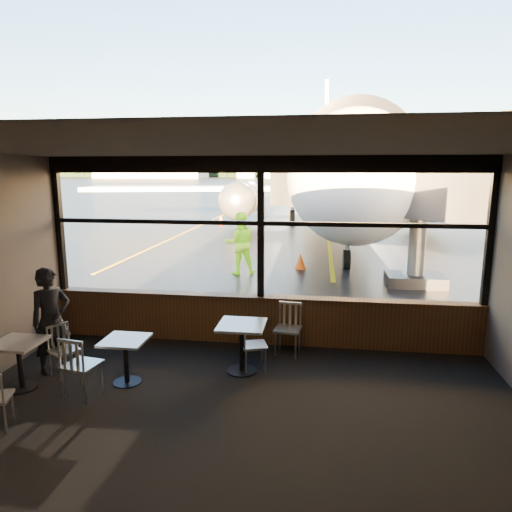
% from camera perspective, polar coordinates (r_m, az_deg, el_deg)
% --- Properties ---
extents(ground_plane, '(520.00, 520.00, 0.00)m').
position_cam_1_polar(ground_plane, '(128.23, 7.63, 9.12)').
color(ground_plane, black).
rests_on(ground_plane, ground).
extents(carpet_floor, '(8.00, 6.00, 0.01)m').
position_cam_1_polar(carpet_floor, '(6.21, -3.25, -20.80)').
color(carpet_floor, black).
rests_on(carpet_floor, ground).
extents(ceiling, '(8.00, 6.00, 0.04)m').
position_cam_1_polar(ceiling, '(5.30, -3.66, 13.38)').
color(ceiling, '#38332D').
rests_on(ceiling, ground).
extents(wall_back, '(8.00, 0.04, 3.50)m').
position_cam_1_polar(wall_back, '(2.86, -16.32, -21.43)').
color(wall_back, '#504640').
rests_on(wall_back, ground).
extents(window_sill, '(8.00, 0.28, 0.90)m').
position_cam_1_polar(window_sill, '(8.72, 0.59, -8.05)').
color(window_sill, '#4A2D16').
rests_on(window_sill, ground).
extents(window_header, '(8.00, 0.18, 0.30)m').
position_cam_1_polar(window_header, '(8.26, 0.63, 11.38)').
color(window_header, black).
rests_on(window_header, ground).
extents(mullion_left, '(0.12, 0.12, 2.60)m').
position_cam_1_polar(mullion_left, '(9.66, -23.37, 3.57)').
color(mullion_left, black).
rests_on(mullion_left, ground).
extents(mullion_centre, '(0.12, 0.12, 2.60)m').
position_cam_1_polar(mullion_centre, '(8.32, 0.61, 3.44)').
color(mullion_centre, black).
rests_on(mullion_centre, ground).
extents(mullion_right, '(0.12, 0.12, 2.60)m').
position_cam_1_polar(mullion_right, '(8.74, 27.25, 2.60)').
color(mullion_right, black).
rests_on(mullion_right, ground).
extents(window_transom, '(8.00, 0.10, 0.08)m').
position_cam_1_polar(window_transom, '(8.31, 0.61, 4.12)').
color(window_transom, black).
rests_on(window_transom, ground).
extents(airliner, '(31.23, 37.17, 11.15)m').
position_cam_1_polar(airliner, '(27.58, 9.67, 15.36)').
color(airliner, white).
rests_on(airliner, ground_plane).
extents(jet_bridge, '(9.56, 11.69, 5.10)m').
position_cam_1_polar(jet_bridge, '(13.94, 18.64, 7.24)').
color(jet_bridge, '#2C2C2E').
rests_on(jet_bridge, ground_plane).
extents(cafe_table_near, '(0.75, 0.75, 0.82)m').
position_cam_1_polar(cafe_table_near, '(7.54, -1.78, -11.43)').
color(cafe_table_near, '#A29E95').
rests_on(cafe_table_near, carpet_floor).
extents(cafe_table_mid, '(0.65, 0.65, 0.72)m').
position_cam_1_polar(cafe_table_mid, '(7.46, -15.92, -12.53)').
color(cafe_table_mid, '#A6A099').
rests_on(cafe_table_mid, carpet_floor).
extents(cafe_table_left, '(0.68, 0.68, 0.75)m').
position_cam_1_polar(cafe_table_left, '(7.85, -27.40, -12.04)').
color(cafe_table_left, '#9E9A91').
rests_on(cafe_table_left, carpet_floor).
extents(chair_near_w, '(0.56, 0.56, 0.82)m').
position_cam_1_polar(chair_near_w, '(7.63, -0.21, -11.15)').
color(chair_near_w, '#B2ACA1').
rests_on(chair_near_w, carpet_floor).
extents(chair_near_n, '(0.57, 0.57, 0.93)m').
position_cam_1_polar(chair_near_n, '(8.20, 3.99, -9.18)').
color(chair_near_n, '#B8B3A6').
rests_on(chair_near_n, carpet_floor).
extents(chair_mid_s, '(0.60, 0.60, 0.96)m').
position_cam_1_polar(chair_mid_s, '(7.20, -20.94, -12.68)').
color(chair_mid_s, '#B9B4A7').
rests_on(chair_mid_s, carpet_floor).
extents(chair_mid_w, '(0.63, 0.63, 0.83)m').
position_cam_1_polar(chair_mid_w, '(8.02, -22.83, -10.88)').
color(chair_mid_w, '#B7B2A6').
rests_on(chair_mid_w, carpet_floor).
extents(passenger, '(0.71, 0.75, 1.73)m').
position_cam_1_polar(passenger, '(8.11, -24.24, -7.38)').
color(passenger, black).
rests_on(passenger, carpet_floor).
extents(ground_crew, '(1.13, 0.99, 1.97)m').
position_cam_1_polar(ground_crew, '(14.38, -2.03, 1.60)').
color(ground_crew, '#BFF219').
rests_on(ground_crew, ground_plane).
extents(cone_nose, '(0.38, 0.38, 0.52)m').
position_cam_1_polar(cone_nose, '(15.32, 5.58, -0.62)').
color(cone_nose, '#DE3C07').
rests_on(cone_nose, ground_plane).
extents(cone_wing, '(0.40, 0.40, 0.55)m').
position_cam_1_polar(cone_wing, '(28.39, -4.40, 4.63)').
color(cone_wing, orange).
rests_on(cone_wing, ground_plane).
extents(hangar_left, '(45.00, 18.00, 11.00)m').
position_cam_1_polar(hangar_left, '(201.17, -12.92, 11.05)').
color(hangar_left, silver).
rests_on(hangar_left, ground_plane).
extents(hangar_mid, '(38.00, 15.00, 10.00)m').
position_cam_1_polar(hangar_mid, '(193.20, 7.84, 11.09)').
color(hangar_mid, silver).
rests_on(hangar_mid, ground_plane).
extents(hangar_right, '(50.00, 20.00, 12.00)m').
position_cam_1_polar(hangar_right, '(195.31, 26.03, 10.42)').
color(hangar_right, silver).
rests_on(hangar_right, ground_plane).
extents(fuel_tank_a, '(8.00, 8.00, 6.00)m').
position_cam_1_polar(fuel_tank_a, '(192.71, -1.29, 10.59)').
color(fuel_tank_a, silver).
rests_on(fuel_tank_a, ground_plane).
extents(fuel_tank_b, '(8.00, 8.00, 6.00)m').
position_cam_1_polar(fuel_tank_b, '(191.35, 1.72, 10.59)').
color(fuel_tank_b, silver).
rests_on(fuel_tank_b, ground_plane).
extents(fuel_tank_c, '(8.00, 8.00, 6.00)m').
position_cam_1_polar(fuel_tank_c, '(190.51, 4.76, 10.56)').
color(fuel_tank_c, silver).
rests_on(fuel_tank_c, ground_plane).
extents(treeline, '(360.00, 3.00, 12.00)m').
position_cam_1_polar(treeline, '(218.21, 7.88, 11.29)').
color(treeline, black).
rests_on(treeline, ground_plane).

